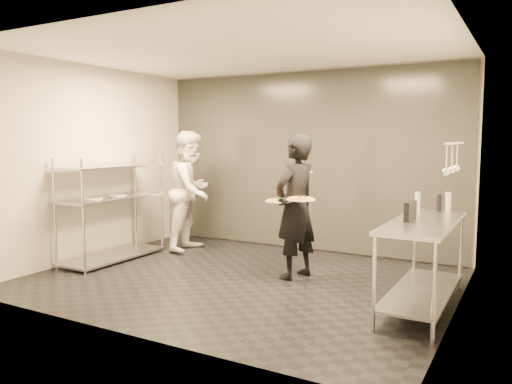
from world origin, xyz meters
The scene contains 13 objects.
room_shell centered at (0.00, 1.18, 1.40)m, with size 5.00×4.00×2.80m.
pass_rack centered at (-2.15, 0.00, 0.77)m, with size 0.60×1.60×1.50m.
prep_counter centered at (2.18, 0.00, 0.63)m, with size 0.60×1.80×0.92m.
utensil_rail centered at (2.43, 0.00, 1.55)m, with size 0.07×1.20×0.31m.
waiter centered at (0.56, 0.42, 0.90)m, with size 0.66×0.43×1.80m, color black.
chef centered at (-1.55, 1.10, 0.93)m, with size 0.91×0.71×1.86m, color silver.
pizza_plate_near centered at (0.44, 0.17, 1.00)m, with size 0.32×0.32×0.05m.
pizza_plate_far centered at (0.73, 0.18, 1.04)m, with size 0.35×0.35×0.05m.
salad_plate centered at (0.51, 0.76, 1.34)m, with size 0.25×0.25×0.07m.
pos_monitor centered at (2.06, -0.09, 1.02)m, with size 0.05×0.27×0.19m, color black.
bottle_green centered at (1.99, 0.63, 1.03)m, with size 0.06×0.06×0.22m, color #96A395.
bottle_clear centered at (2.29, 0.80, 1.03)m, with size 0.07×0.07×0.22m, color #96A395.
bottle_dark centered at (2.20, 0.76, 1.02)m, with size 0.06×0.06×0.19m, color black.
Camera 1 is at (3.12, -5.19, 1.74)m, focal length 35.00 mm.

